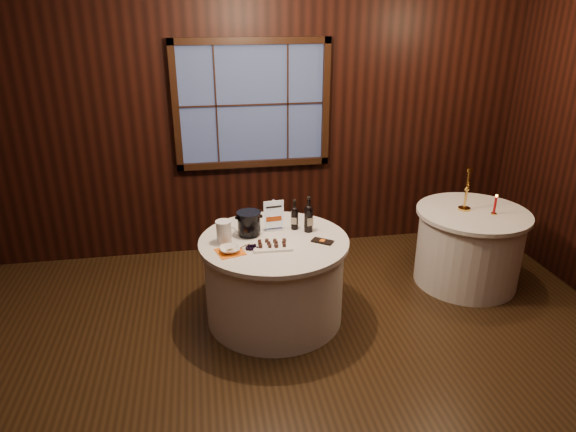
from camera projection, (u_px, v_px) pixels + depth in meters
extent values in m
plane|color=black|center=(295.00, 392.00, 3.75)|extent=(6.00, 6.00, 0.00)
cube|color=black|center=(252.00, 118.00, 5.44)|extent=(6.00, 0.02, 3.00)
cube|color=#3A4A79|center=(252.00, 104.00, 5.36)|extent=(1.50, 0.01, 1.20)
cylinder|color=white|center=(274.00, 281.00, 4.52)|extent=(1.20, 1.20, 0.73)
cylinder|color=white|center=(274.00, 242.00, 4.37)|extent=(1.28, 1.28, 0.04)
cylinder|color=white|center=(468.00, 249.00, 5.11)|extent=(1.00, 1.00, 0.73)
cylinder|color=white|center=(473.00, 213.00, 4.96)|extent=(1.08, 1.08, 0.04)
cube|color=silver|center=(274.00, 229.00, 4.55)|extent=(0.16, 0.10, 0.02)
cube|color=silver|center=(273.00, 214.00, 4.49)|extent=(0.02, 0.02, 0.27)
cube|color=white|center=(274.00, 214.00, 4.48)|extent=(0.18, 0.02, 0.25)
cylinder|color=black|center=(295.00, 220.00, 4.53)|extent=(0.07, 0.07, 0.18)
sphere|color=black|center=(295.00, 210.00, 4.50)|extent=(0.07, 0.07, 0.07)
cylinder|color=black|center=(295.00, 205.00, 4.48)|extent=(0.02, 0.02, 0.08)
cylinder|color=black|center=(295.00, 201.00, 4.46)|extent=(0.03, 0.03, 0.02)
cube|color=beige|center=(295.00, 221.00, 4.50)|extent=(0.05, 0.02, 0.06)
cylinder|color=black|center=(308.00, 220.00, 4.48)|extent=(0.08, 0.08, 0.21)
sphere|color=black|center=(309.00, 209.00, 4.44)|extent=(0.08, 0.08, 0.08)
cylinder|color=black|center=(309.00, 203.00, 4.42)|extent=(0.03, 0.03, 0.09)
cylinder|color=black|center=(309.00, 198.00, 4.40)|extent=(0.03, 0.03, 0.02)
cube|color=beige|center=(309.00, 222.00, 4.44)|extent=(0.06, 0.01, 0.07)
cylinder|color=black|center=(249.00, 234.00, 4.44)|extent=(0.15, 0.15, 0.03)
cylinder|color=black|center=(249.00, 223.00, 4.40)|extent=(0.20, 0.20, 0.17)
cylinder|color=black|center=(249.00, 213.00, 4.36)|extent=(0.21, 0.21, 0.02)
cube|color=white|center=(272.00, 246.00, 4.23)|extent=(0.33, 0.23, 0.02)
cube|color=black|center=(322.00, 241.00, 4.31)|extent=(0.20, 0.18, 0.01)
cylinder|color=#392D14|center=(243.00, 247.00, 4.18)|extent=(0.07, 0.02, 0.03)
cylinder|color=white|center=(224.00, 232.00, 4.27)|extent=(0.12, 0.12, 0.18)
cylinder|color=white|center=(223.00, 222.00, 4.23)|extent=(0.14, 0.14, 0.01)
torus|color=white|center=(232.00, 231.00, 4.28)|extent=(0.09, 0.04, 0.09)
cube|color=orange|center=(230.00, 252.00, 4.14)|extent=(0.26, 0.26, 0.00)
imported|color=white|center=(230.00, 249.00, 4.13)|extent=(0.17, 0.17, 0.04)
cylinder|color=gold|center=(464.00, 209.00, 4.99)|extent=(0.12, 0.12, 0.02)
cylinder|color=gold|center=(467.00, 190.00, 4.91)|extent=(0.03, 0.03, 0.37)
cylinder|color=gold|center=(470.00, 170.00, 4.84)|extent=(0.06, 0.06, 0.03)
cylinder|color=gold|center=(494.00, 214.00, 4.88)|extent=(0.05, 0.05, 0.01)
cylinder|color=#B30D0F|center=(495.00, 205.00, 4.85)|extent=(0.02, 0.02, 0.16)
sphere|color=#FFB23F|center=(497.00, 196.00, 4.81)|extent=(0.02, 0.02, 0.02)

